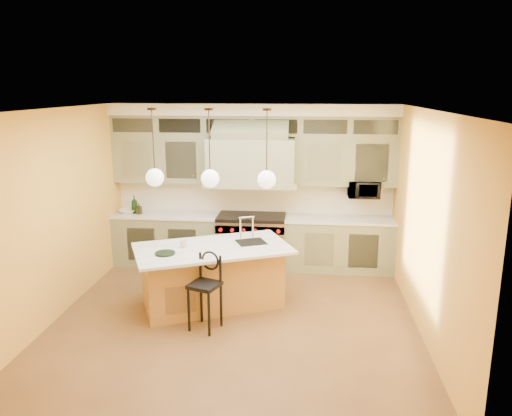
# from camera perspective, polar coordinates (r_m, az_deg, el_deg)

# --- Properties ---
(floor) EXTENTS (5.00, 5.00, 0.00)m
(floor) POSITION_cam_1_polar(r_m,az_deg,el_deg) (7.18, -2.40, -12.58)
(floor) COLOR brown
(floor) RESTS_ON ground
(ceiling) EXTENTS (5.00, 5.00, 0.00)m
(ceiling) POSITION_cam_1_polar(r_m,az_deg,el_deg) (6.45, -2.66, 11.21)
(ceiling) COLOR white
(ceiling) RESTS_ON wall_back
(wall_back) EXTENTS (5.00, 0.00, 5.00)m
(wall_back) POSITION_cam_1_polar(r_m,az_deg,el_deg) (9.09, -0.27, 2.72)
(wall_back) COLOR gold
(wall_back) RESTS_ON ground
(wall_front) EXTENTS (5.00, 0.00, 5.00)m
(wall_front) POSITION_cam_1_polar(r_m,az_deg,el_deg) (4.34, -7.31, -9.83)
(wall_front) COLOR gold
(wall_front) RESTS_ON ground
(wall_left) EXTENTS (0.00, 5.00, 5.00)m
(wall_left) POSITION_cam_1_polar(r_m,az_deg,el_deg) (7.45, -21.93, -0.74)
(wall_left) COLOR gold
(wall_left) RESTS_ON ground
(wall_right) EXTENTS (0.00, 5.00, 5.00)m
(wall_right) POSITION_cam_1_polar(r_m,az_deg,el_deg) (6.79, 18.86, -1.81)
(wall_right) COLOR gold
(wall_right) RESTS_ON ground
(back_cabinetry) EXTENTS (5.00, 0.77, 2.90)m
(back_cabinetry) POSITION_cam_1_polar(r_m,az_deg,el_deg) (8.84, -0.46, 2.27)
(back_cabinetry) COLOR gray
(back_cabinetry) RESTS_ON floor
(range) EXTENTS (1.20, 0.74, 0.96)m
(range) POSITION_cam_1_polar(r_m,az_deg,el_deg) (8.98, -0.51, -3.76)
(range) COLOR silver
(range) RESTS_ON floor
(kitchen_island) EXTENTS (2.49, 1.98, 1.35)m
(kitchen_island) POSITION_cam_1_polar(r_m,az_deg,el_deg) (7.46, -4.98, -7.63)
(kitchen_island) COLOR #A5703A
(kitchen_island) RESTS_ON floor
(counter_stool) EXTENTS (0.47, 0.47, 1.05)m
(counter_stool) POSITION_cam_1_polar(r_m,az_deg,el_deg) (6.74, -5.77, -8.93)
(counter_stool) COLOR black
(counter_stool) RESTS_ON floor
(microwave) EXTENTS (0.54, 0.37, 0.30)m
(microwave) POSITION_cam_1_polar(r_m,az_deg,el_deg) (8.86, 12.21, 2.11)
(microwave) COLOR black
(microwave) RESTS_ON back_cabinetry
(oil_bottle_a) EXTENTS (0.14, 0.14, 0.32)m
(oil_bottle_a) POSITION_cam_1_polar(r_m,az_deg,el_deg) (9.30, -13.72, 0.38)
(oil_bottle_a) COLOR black
(oil_bottle_a) RESTS_ON back_cabinetry
(oil_bottle_b) EXTENTS (0.10, 0.10, 0.20)m
(oil_bottle_b) POSITION_cam_1_polar(r_m,az_deg,el_deg) (9.24, -13.24, -0.06)
(oil_bottle_b) COLOR black
(oil_bottle_b) RESTS_ON back_cabinetry
(fruit_bowl) EXTENTS (0.32, 0.32, 0.07)m
(fruit_bowl) POSITION_cam_1_polar(r_m,az_deg,el_deg) (9.37, -14.40, -0.34)
(fruit_bowl) COLOR white
(fruit_bowl) RESTS_ON back_cabinetry
(cup) EXTENTS (0.11, 0.11, 0.10)m
(cup) POSITION_cam_1_polar(r_m,az_deg,el_deg) (7.29, -8.28, -4.10)
(cup) COLOR beige
(cup) RESTS_ON kitchen_island
(pendant_left) EXTENTS (0.26, 0.26, 1.11)m
(pendant_left) POSITION_cam_1_polar(r_m,az_deg,el_deg) (7.26, -11.50, 3.66)
(pendant_left) COLOR #2D2319
(pendant_left) RESTS_ON ceiling
(pendant_center) EXTENTS (0.26, 0.26, 1.11)m
(pendant_center) POSITION_cam_1_polar(r_m,az_deg,el_deg) (7.06, -5.27, 3.61)
(pendant_center) COLOR #2D2319
(pendant_center) RESTS_ON ceiling
(pendant_right) EXTENTS (0.26, 0.26, 1.11)m
(pendant_right) POSITION_cam_1_polar(r_m,az_deg,el_deg) (6.95, 1.23, 3.51)
(pendant_right) COLOR #2D2319
(pendant_right) RESTS_ON ceiling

